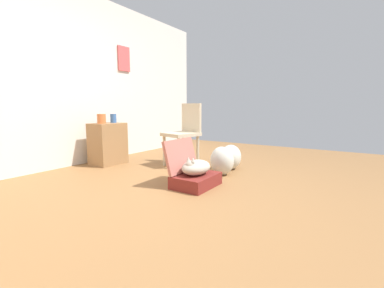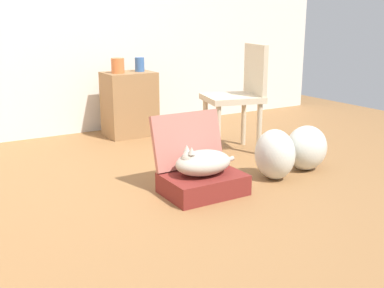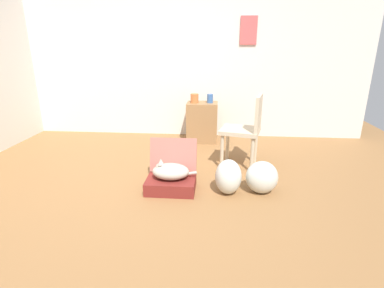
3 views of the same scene
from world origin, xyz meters
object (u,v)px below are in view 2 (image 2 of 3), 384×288
(cat, at_px, (202,162))
(side_table, at_px, (130,104))
(chair, at_px, (240,93))
(plastic_bag_white, at_px, (275,154))
(vase_tall, at_px, (118,66))
(plastic_bag_clear, at_px, (306,148))
(vase_short, at_px, (140,64))
(suitcase_base, at_px, (203,184))

(cat, distance_m, side_table, 1.79)
(chair, bearing_deg, side_table, -135.87)
(plastic_bag_white, bearing_deg, vase_tall, 105.75)
(side_table, xyz_separation_m, vase_tall, (-0.12, -0.03, 0.39))
(plastic_bag_clear, relative_size, vase_short, 2.52)
(side_table, bearing_deg, chair, -59.55)
(vase_short, relative_size, chair, 0.15)
(plastic_bag_clear, xyz_separation_m, vase_short, (-0.60, 1.73, 0.53))
(cat, height_order, vase_short, vase_short)
(cat, distance_m, plastic_bag_clear, 0.97)
(suitcase_base, distance_m, chair, 1.21)
(vase_tall, bearing_deg, plastic_bag_white, -74.25)
(suitcase_base, relative_size, chair, 0.56)
(chair, bearing_deg, cat, -35.25)
(cat, distance_m, vase_short, 1.86)
(plastic_bag_clear, height_order, chair, chair)
(plastic_bag_white, distance_m, side_table, 1.82)
(plastic_bag_white, height_order, chair, chair)
(vase_short, bearing_deg, side_table, 178.18)
(plastic_bag_clear, bearing_deg, vase_tall, 116.40)
(plastic_bag_clear, xyz_separation_m, side_table, (-0.72, 1.74, 0.14))
(plastic_bag_white, height_order, plastic_bag_clear, plastic_bag_white)
(chair, bearing_deg, vase_short, -141.09)
(suitcase_base, distance_m, plastic_bag_clear, 0.97)
(cat, xyz_separation_m, plastic_bag_white, (0.62, -0.01, -0.04))
(chair, bearing_deg, plastic_bag_clear, 23.40)
(vase_short, bearing_deg, vase_tall, -173.36)
(cat, xyz_separation_m, plastic_bag_clear, (0.97, 0.03, -0.05))
(chair, bearing_deg, suitcase_base, -35.01)
(chair, bearing_deg, plastic_bag_white, -3.45)
(suitcase_base, distance_m, side_table, 1.80)
(suitcase_base, xyz_separation_m, side_table, (0.24, 1.77, 0.25))
(vase_tall, relative_size, chair, 0.15)
(plastic_bag_white, xyz_separation_m, vase_tall, (-0.49, 1.74, 0.52))
(suitcase_base, distance_m, vase_short, 1.91)
(suitcase_base, xyz_separation_m, vase_tall, (0.12, 1.73, 0.64))
(cat, distance_m, vase_tall, 1.80)
(cat, bearing_deg, vase_tall, 85.80)
(plastic_bag_white, bearing_deg, vase_short, 98.00)
(vase_tall, xyz_separation_m, chair, (0.72, -0.99, -0.19))
(cat, height_order, chair, chair)
(plastic_bag_white, bearing_deg, chair, 72.87)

